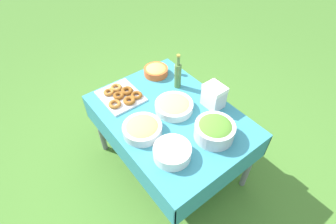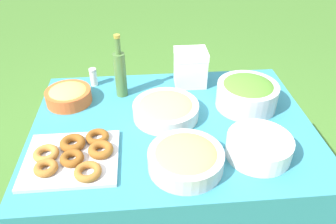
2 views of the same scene
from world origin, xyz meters
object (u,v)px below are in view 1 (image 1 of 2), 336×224
Objects in this scene: olive_oil_bottle at (178,75)px; bread_bowl at (142,128)px; donut_platter at (121,96)px; cooler_box at (214,96)px; salad_bowl at (215,130)px; fruit_bowl at (156,70)px; plate_stack at (172,152)px; pasta_bowl at (174,106)px.

olive_oil_bottle is 0.60m from bread_bowl.
donut_platter is 0.76m from cooler_box.
cooler_box is at bearing 11.71° from olive_oil_bottle.
bread_bowl is at bearing -131.70° from salad_bowl.
olive_oil_bottle is 1.47× the size of fruit_bowl.
donut_platter is (-0.77, -0.31, -0.05)m from salad_bowl.
bread_bowl is at bearing -99.62° from cooler_box.
donut_platter is at bearing -134.83° from cooler_box.
bread_bowl reaches higher than donut_platter.
fruit_bowl is at bearing -169.99° from olive_oil_bottle.
olive_oil_bottle reaches higher than plate_stack.
plate_stack is (-0.05, -0.34, -0.03)m from salad_bowl.
donut_platter is 1.25× the size of bread_bowl.
plate_stack is at bearing -71.45° from cooler_box.
salad_bowl reaches higher than bread_bowl.
donut_platter is 1.86× the size of cooler_box.
donut_platter is 1.12× the size of olive_oil_bottle.
salad_bowl reaches higher than plate_stack.
bread_bowl is at bearing -81.80° from pasta_bowl.
olive_oil_bottle is at bearing -168.29° from cooler_box.
cooler_box is at bearing 11.00° from fruit_bowl.
olive_oil_bottle reaches higher than fruit_bowl.
plate_stack is 0.30m from bread_bowl.
olive_oil_bottle reaches higher than pasta_bowl.
olive_oil_bottle is (-0.55, 0.50, 0.08)m from plate_stack.
donut_platter is 0.72m from plate_stack.
plate_stack is 0.92m from fruit_bowl.
pasta_bowl is 1.05× the size of bread_bowl.
donut_platter is at bearing 177.26° from plate_stack.
olive_oil_bottle is (-0.21, 0.20, 0.09)m from pasta_bowl.
olive_oil_bottle reaches higher than cooler_box.
fruit_bowl reaches higher than pasta_bowl.
salad_bowl is 0.35m from plate_stack.
donut_platter is at bearing -158.18° from salad_bowl.
bread_bowl is at bearing -172.04° from plate_stack.
olive_oil_bottle is 1.66× the size of cooler_box.
plate_stack is 0.80× the size of olive_oil_bottle.
olive_oil_bottle is 0.27m from fruit_bowl.
pasta_bowl is at bearing -118.50° from cooler_box.
cooler_box is at bearing 45.17° from donut_platter.
bread_bowl is at bearing -64.69° from olive_oil_bottle.
donut_platter is 0.50m from olive_oil_bottle.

